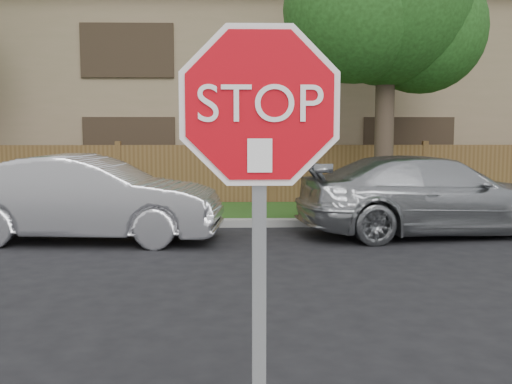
{
  "coord_description": "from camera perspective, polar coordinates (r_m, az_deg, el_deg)",
  "views": [
    {
      "loc": [
        -0.85,
        -4.17,
        2.05
      ],
      "look_at": [
        -0.76,
        -0.9,
        1.7
      ],
      "focal_mm": 42.0,
      "sensor_mm": 36.0,
      "label": 1
    }
  ],
  "objects": [
    {
      "name": "far_curb",
      "position": [
        12.51,
        2.39,
        -2.94
      ],
      "size": [
        70.0,
        0.3,
        0.15
      ],
      "primitive_type": "cube",
      "color": "gray",
      "rests_on": "ground"
    },
    {
      "name": "grass_strip",
      "position": [
        14.14,
        1.94,
        -1.94
      ],
      "size": [
        70.0,
        3.0,
        0.12
      ],
      "primitive_type": "cube",
      "color": "#1E4714",
      "rests_on": "ground"
    },
    {
      "name": "fence",
      "position": [
        15.64,
        1.59,
        1.57
      ],
      "size": [
        70.0,
        0.12,
        1.6
      ],
      "primitive_type": "cube",
      "color": "brown",
      "rests_on": "ground"
    },
    {
      "name": "apartment_building",
      "position": [
        21.24,
        0.78,
        10.15
      ],
      "size": [
        35.2,
        9.2,
        7.2
      ],
      "color": "#897655",
      "rests_on": "ground"
    },
    {
      "name": "tree_mid",
      "position": [
        14.42,
        12.58,
        17.3
      ],
      "size": [
        4.8,
        3.9,
        7.35
      ],
      "color": "#382B21",
      "rests_on": "ground"
    },
    {
      "name": "stop_sign",
      "position": [
        2.7,
        0.33,
        1.41
      ],
      "size": [
        1.01,
        0.13,
        2.55
      ],
      "color": "gray",
      "rests_on": "sidewalk_near"
    },
    {
      "name": "sedan_left",
      "position": [
        11.2,
        -15.64,
        -0.6
      ],
      "size": [
        4.84,
        2.01,
        1.56
      ],
      "primitive_type": "imported",
      "rotation": [
        0.0,
        0.0,
        1.49
      ],
      "color": "silver",
      "rests_on": "ground"
    },
    {
      "name": "sedan_right",
      "position": [
        11.97,
        16.47,
        -0.31
      ],
      "size": [
        5.46,
        2.82,
        1.51
      ],
      "primitive_type": "imported",
      "rotation": [
        0.0,
        0.0,
        1.71
      ],
      "color": "#989B9F",
      "rests_on": "ground"
    }
  ]
}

